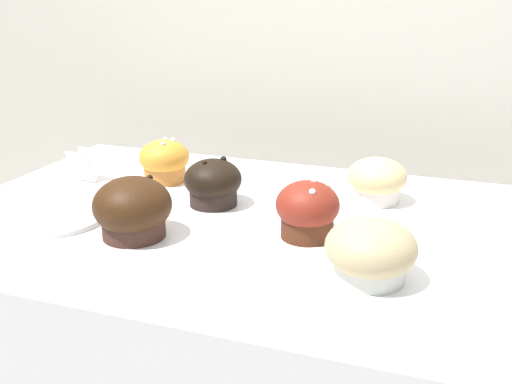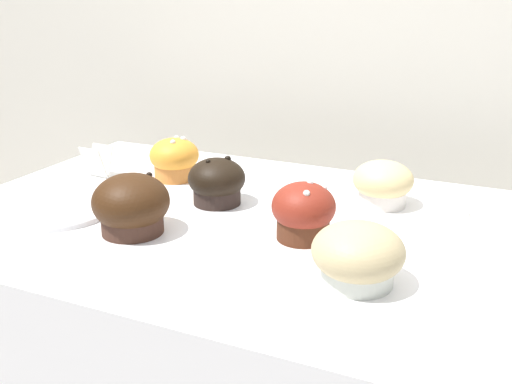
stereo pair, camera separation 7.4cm
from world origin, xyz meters
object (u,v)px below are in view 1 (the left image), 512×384
(muffin_front_center, at_px, (164,161))
(coffee_cup, at_px, (502,229))
(muffin_front_left, at_px, (307,210))
(serving_plate, at_px, (51,215))
(muffin_back_center, at_px, (213,183))
(muffin_front_right, at_px, (133,209))
(muffin_back_right, at_px, (377,180))
(muffin_back_left, at_px, (371,252))

(muffin_front_center, distance_m, coffee_cup, 0.60)
(muffin_front_left, bearing_deg, muffin_front_center, 152.62)
(serving_plate, bearing_deg, muffin_back_center, 32.95)
(muffin_front_right, height_order, serving_plate, muffin_front_right)
(muffin_front_left, distance_m, muffin_front_right, 0.25)
(muffin_front_left, height_order, coffee_cup, muffin_front_left)
(muffin_front_right, bearing_deg, muffin_back_right, 41.13)
(muffin_front_left, relative_size, muffin_back_center, 0.96)
(muffin_back_center, distance_m, serving_plate, 0.26)
(serving_plate, bearing_deg, muffin_back_right, 27.92)
(muffin_front_center, height_order, muffin_front_left, muffin_front_left)
(muffin_back_center, bearing_deg, muffin_front_right, -109.10)
(coffee_cup, bearing_deg, muffin_front_right, -168.05)
(muffin_back_center, distance_m, coffee_cup, 0.45)
(muffin_back_center, bearing_deg, muffin_front_left, -23.38)
(muffin_front_center, xyz_separation_m, muffin_back_center, (0.14, -0.09, -0.00))
(muffin_front_center, relative_size, muffin_back_right, 0.92)
(muffin_front_right, xyz_separation_m, muffin_back_center, (0.06, 0.16, -0.00))
(muffin_front_center, distance_m, serving_plate, 0.24)
(muffin_front_center, height_order, muffin_back_left, muffin_front_center)
(muffin_back_right, xyz_separation_m, muffin_back_center, (-0.25, -0.11, 0.00))
(muffin_front_center, relative_size, coffee_cup, 0.87)
(muffin_back_left, relative_size, muffin_back_right, 1.14)
(muffin_back_left, bearing_deg, muffin_back_right, 97.29)
(coffee_cup, bearing_deg, muffin_back_left, -141.27)
(coffee_cup, relative_size, serving_plate, 0.58)
(muffin_back_right, bearing_deg, muffin_front_right, -138.87)
(muffin_front_left, relative_size, muffin_front_right, 0.81)
(muffin_back_left, relative_size, muffin_back_center, 1.19)
(muffin_front_center, relative_size, muffin_front_left, 1.00)
(muffin_back_right, xyz_separation_m, muffin_front_right, (-0.31, -0.27, 0.00))
(coffee_cup, bearing_deg, muffin_front_center, 166.33)
(muffin_back_right, bearing_deg, serving_plate, -152.08)
(muffin_front_center, distance_m, muffin_back_center, 0.16)
(muffin_back_center, relative_size, coffee_cup, 0.90)
(muffin_back_center, xyz_separation_m, serving_plate, (-0.22, -0.14, -0.03))
(muffin_front_right, relative_size, muffin_back_center, 1.19)
(muffin_back_left, bearing_deg, muffin_front_left, 136.82)
(muffin_front_right, bearing_deg, muffin_back_left, -3.04)
(muffin_back_right, xyz_separation_m, serving_plate, (-0.47, -0.25, -0.03))
(muffin_back_left, distance_m, muffin_back_center, 0.34)
(muffin_back_center, bearing_deg, coffee_cup, -7.10)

